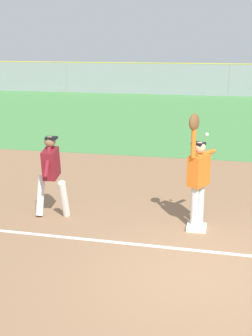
% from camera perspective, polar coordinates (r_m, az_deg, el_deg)
% --- Properties ---
extents(ground_plane, '(78.24, 78.24, 0.00)m').
position_cam_1_polar(ground_plane, '(7.82, 8.71, -12.59)').
color(ground_plane, '#936D4C').
extents(outfield_grass, '(44.08, 17.54, 0.01)m').
position_cam_1_polar(outfield_grass, '(23.63, 11.64, 5.98)').
color(outfield_grass, '#4C8C47').
rests_on(outfield_grass, ground_plane).
extents(first_base, '(0.38, 0.38, 0.08)m').
position_cam_1_polar(first_base, '(9.58, 8.36, -6.97)').
color(first_base, white).
rests_on(first_base, ground_plane).
extents(fielder, '(0.52, 0.84, 2.28)m').
position_cam_1_polar(fielder, '(9.36, 8.54, -0.52)').
color(fielder, silver).
rests_on(fielder, ground_plane).
extents(runner, '(0.74, 0.84, 1.72)m').
position_cam_1_polar(runner, '(9.96, -8.85, -0.32)').
color(runner, white).
rests_on(runner, ground_plane).
extents(baseball, '(0.07, 0.07, 0.07)m').
position_cam_1_polar(baseball, '(9.28, 9.55, 3.92)').
color(baseball, white).
extents(outfield_fence, '(44.16, 0.08, 2.09)m').
position_cam_1_polar(outfield_fence, '(32.23, 12.12, 10.16)').
color(outfield_fence, '#93999E').
rests_on(outfield_fence, ground_plane).
extents(parked_car_green, '(4.48, 2.27, 1.25)m').
position_cam_1_polar(parked_car_green, '(37.63, -5.20, 10.52)').
color(parked_car_green, '#1E6B33').
rests_on(parked_car_green, ground_plane).
extents(parked_car_tan, '(4.41, 2.15, 1.25)m').
position_cam_1_polar(parked_car_tan, '(37.06, 4.21, 10.47)').
color(parked_car_tan, tan).
rests_on(parked_car_tan, ground_plane).
extents(parked_car_red, '(4.59, 2.52, 1.25)m').
position_cam_1_polar(parked_car_red, '(36.29, 13.94, 9.98)').
color(parked_car_red, '#B21E1E').
rests_on(parked_car_red, ground_plane).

